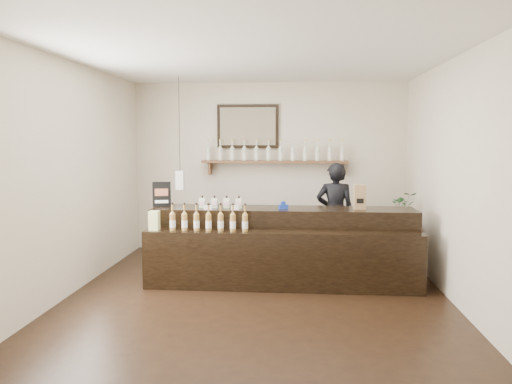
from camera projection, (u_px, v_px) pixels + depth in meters
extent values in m
plane|color=black|center=(258.00, 295.00, 6.00)|extent=(5.00, 5.00, 0.00)
plane|color=beige|center=(269.00, 167.00, 8.33)|extent=(4.50, 0.00, 4.50)
plane|color=beige|center=(230.00, 208.00, 3.37)|extent=(4.50, 0.00, 4.50)
plane|color=beige|center=(72.00, 178.00, 6.03)|extent=(0.00, 5.00, 5.00)
plane|color=beige|center=(454.00, 180.00, 5.68)|extent=(0.00, 5.00, 5.00)
plane|color=white|center=(258.00, 57.00, 5.71)|extent=(5.00, 5.00, 0.00)
cube|color=#55301D|center=(275.00, 162.00, 8.18)|extent=(2.40, 0.25, 0.04)
cube|color=#55301D|center=(210.00, 169.00, 8.31)|extent=(0.04, 0.20, 0.20)
cube|color=#55301D|center=(341.00, 169.00, 8.14)|extent=(0.04, 0.20, 0.20)
cube|color=black|center=(248.00, 126.00, 8.26)|extent=(1.02, 0.04, 0.72)
cube|color=#41352A|center=(248.00, 126.00, 8.23)|extent=(0.92, 0.01, 0.62)
cube|color=white|center=(180.00, 180.00, 7.56)|extent=(0.12, 0.12, 0.28)
cylinder|color=black|center=(179.00, 124.00, 7.47)|extent=(0.01, 0.01, 1.41)
cylinder|color=beige|center=(208.00, 154.00, 8.26)|extent=(0.07, 0.07, 0.20)
cone|color=beige|center=(208.00, 146.00, 8.24)|extent=(0.07, 0.07, 0.05)
cylinder|color=beige|center=(208.00, 143.00, 8.24)|extent=(0.02, 0.02, 0.07)
cylinder|color=gold|center=(208.00, 140.00, 8.23)|extent=(0.03, 0.03, 0.02)
cylinder|color=white|center=(208.00, 155.00, 8.26)|extent=(0.07, 0.07, 0.09)
cylinder|color=beige|center=(220.00, 154.00, 8.24)|extent=(0.07, 0.07, 0.20)
cone|color=beige|center=(220.00, 146.00, 8.23)|extent=(0.07, 0.07, 0.05)
cylinder|color=beige|center=(220.00, 143.00, 8.22)|extent=(0.02, 0.02, 0.07)
cylinder|color=gold|center=(220.00, 140.00, 8.22)|extent=(0.03, 0.03, 0.02)
cylinder|color=white|center=(220.00, 155.00, 8.24)|extent=(0.07, 0.07, 0.09)
cylinder|color=beige|center=(232.00, 154.00, 8.23)|extent=(0.07, 0.07, 0.20)
cone|color=beige|center=(232.00, 146.00, 8.21)|extent=(0.07, 0.07, 0.05)
cylinder|color=beige|center=(232.00, 143.00, 8.21)|extent=(0.02, 0.02, 0.07)
cylinder|color=gold|center=(232.00, 140.00, 8.20)|extent=(0.03, 0.03, 0.02)
cylinder|color=white|center=(232.00, 155.00, 8.23)|extent=(0.07, 0.07, 0.09)
cylinder|color=beige|center=(244.00, 154.00, 8.21)|extent=(0.07, 0.07, 0.20)
cone|color=beige|center=(244.00, 146.00, 8.20)|extent=(0.07, 0.07, 0.05)
cylinder|color=beige|center=(244.00, 143.00, 8.19)|extent=(0.02, 0.02, 0.07)
cylinder|color=gold|center=(244.00, 140.00, 8.19)|extent=(0.03, 0.03, 0.02)
cylinder|color=white|center=(244.00, 155.00, 8.21)|extent=(0.07, 0.07, 0.09)
cylinder|color=beige|center=(256.00, 154.00, 8.20)|extent=(0.07, 0.07, 0.20)
cone|color=beige|center=(256.00, 146.00, 8.18)|extent=(0.07, 0.07, 0.05)
cylinder|color=beige|center=(256.00, 143.00, 8.18)|extent=(0.02, 0.02, 0.07)
cylinder|color=gold|center=(256.00, 140.00, 8.17)|extent=(0.03, 0.03, 0.02)
cylinder|color=white|center=(256.00, 155.00, 8.20)|extent=(0.07, 0.07, 0.09)
cylinder|color=beige|center=(269.00, 154.00, 8.18)|extent=(0.07, 0.07, 0.20)
cone|color=beige|center=(269.00, 147.00, 8.17)|extent=(0.07, 0.07, 0.05)
cylinder|color=beige|center=(269.00, 143.00, 8.16)|extent=(0.02, 0.02, 0.07)
cylinder|color=gold|center=(269.00, 140.00, 8.16)|extent=(0.03, 0.03, 0.02)
cylinder|color=white|center=(268.00, 156.00, 8.18)|extent=(0.07, 0.07, 0.09)
cylinder|color=beige|center=(281.00, 154.00, 8.16)|extent=(0.07, 0.07, 0.20)
cone|color=beige|center=(281.00, 147.00, 8.15)|extent=(0.07, 0.07, 0.05)
cylinder|color=beige|center=(281.00, 143.00, 8.14)|extent=(0.02, 0.02, 0.07)
cylinder|color=gold|center=(281.00, 140.00, 8.14)|extent=(0.03, 0.03, 0.02)
cylinder|color=white|center=(281.00, 156.00, 8.17)|extent=(0.07, 0.07, 0.09)
cylinder|color=beige|center=(293.00, 154.00, 8.15)|extent=(0.07, 0.07, 0.20)
cone|color=beige|center=(293.00, 147.00, 8.13)|extent=(0.07, 0.07, 0.05)
cylinder|color=beige|center=(293.00, 143.00, 8.13)|extent=(0.02, 0.02, 0.07)
cylinder|color=gold|center=(293.00, 140.00, 8.12)|extent=(0.03, 0.03, 0.02)
cylinder|color=white|center=(293.00, 156.00, 8.15)|extent=(0.07, 0.07, 0.09)
cylinder|color=beige|center=(305.00, 154.00, 8.13)|extent=(0.07, 0.07, 0.20)
cone|color=beige|center=(305.00, 147.00, 8.12)|extent=(0.07, 0.07, 0.05)
cylinder|color=beige|center=(305.00, 143.00, 8.11)|extent=(0.02, 0.02, 0.07)
cylinder|color=gold|center=(305.00, 140.00, 8.11)|extent=(0.03, 0.03, 0.02)
cylinder|color=white|center=(305.00, 156.00, 8.13)|extent=(0.07, 0.07, 0.09)
cylinder|color=beige|center=(318.00, 154.00, 8.12)|extent=(0.07, 0.07, 0.20)
cone|color=beige|center=(318.00, 147.00, 8.10)|extent=(0.07, 0.07, 0.05)
cylinder|color=beige|center=(318.00, 143.00, 8.10)|extent=(0.02, 0.02, 0.07)
cylinder|color=gold|center=(318.00, 140.00, 8.09)|extent=(0.03, 0.03, 0.02)
cylinder|color=white|center=(317.00, 156.00, 8.12)|extent=(0.07, 0.07, 0.09)
cylinder|color=beige|center=(330.00, 154.00, 8.10)|extent=(0.07, 0.07, 0.20)
cone|color=beige|center=(330.00, 147.00, 8.09)|extent=(0.07, 0.07, 0.05)
cylinder|color=beige|center=(330.00, 143.00, 8.08)|extent=(0.02, 0.02, 0.07)
cylinder|color=gold|center=(330.00, 140.00, 8.08)|extent=(0.03, 0.03, 0.02)
cylinder|color=white|center=(330.00, 156.00, 8.10)|extent=(0.07, 0.07, 0.09)
cylinder|color=beige|center=(342.00, 154.00, 8.09)|extent=(0.07, 0.07, 0.20)
cone|color=beige|center=(342.00, 147.00, 8.07)|extent=(0.07, 0.07, 0.05)
cylinder|color=beige|center=(343.00, 143.00, 8.07)|extent=(0.02, 0.02, 0.07)
cylinder|color=gold|center=(343.00, 140.00, 8.06)|extent=(0.03, 0.03, 0.02)
cylinder|color=white|center=(342.00, 156.00, 8.09)|extent=(0.07, 0.07, 0.09)
cube|color=black|center=(283.00, 244.00, 6.62)|extent=(3.45, 0.62, 0.96)
cube|color=black|center=(282.00, 261.00, 6.18)|extent=(3.45, 0.32, 0.73)
cube|color=white|center=(208.00, 207.00, 6.42)|extent=(0.10, 0.04, 0.05)
cube|color=white|center=(235.00, 208.00, 6.39)|extent=(0.10, 0.04, 0.05)
cube|color=#D2D683|center=(154.00, 225.00, 6.26)|extent=(0.12, 0.12, 0.12)
cube|color=#D2D683|center=(154.00, 216.00, 6.25)|extent=(0.12, 0.12, 0.12)
cube|color=beige|center=(202.00, 203.00, 6.60)|extent=(0.08, 0.08, 0.13)
cube|color=beige|center=(202.00, 203.00, 6.55)|extent=(0.07, 0.00, 0.06)
cylinder|color=black|center=(202.00, 197.00, 6.59)|extent=(0.02, 0.02, 0.03)
cube|color=beige|center=(215.00, 203.00, 6.58)|extent=(0.08, 0.08, 0.13)
cube|color=beige|center=(214.00, 203.00, 6.54)|extent=(0.07, 0.00, 0.06)
cylinder|color=black|center=(214.00, 197.00, 6.58)|extent=(0.02, 0.02, 0.03)
cube|color=beige|center=(227.00, 203.00, 6.57)|extent=(0.08, 0.08, 0.13)
cube|color=beige|center=(226.00, 203.00, 6.53)|extent=(0.07, 0.00, 0.06)
cylinder|color=black|center=(227.00, 197.00, 6.56)|extent=(0.02, 0.02, 0.03)
cube|color=beige|center=(239.00, 203.00, 6.56)|extent=(0.08, 0.08, 0.13)
cube|color=beige|center=(239.00, 204.00, 6.51)|extent=(0.07, 0.00, 0.06)
cylinder|color=black|center=(239.00, 197.00, 6.55)|extent=(0.02, 0.02, 0.03)
cylinder|color=olive|center=(173.00, 222.00, 6.24)|extent=(0.07, 0.07, 0.20)
cone|color=olive|center=(172.00, 212.00, 6.23)|extent=(0.07, 0.07, 0.05)
cylinder|color=olive|center=(172.00, 207.00, 6.22)|extent=(0.02, 0.02, 0.07)
cylinder|color=black|center=(172.00, 204.00, 6.21)|extent=(0.03, 0.03, 0.02)
cylinder|color=white|center=(173.00, 224.00, 6.24)|extent=(0.07, 0.07, 0.09)
cylinder|color=olive|center=(185.00, 222.00, 6.23)|extent=(0.07, 0.07, 0.20)
cone|color=olive|center=(184.00, 212.00, 6.21)|extent=(0.07, 0.07, 0.05)
cylinder|color=olive|center=(184.00, 208.00, 6.21)|extent=(0.02, 0.02, 0.07)
cylinder|color=black|center=(184.00, 204.00, 6.20)|extent=(0.03, 0.03, 0.02)
cylinder|color=white|center=(185.00, 224.00, 6.23)|extent=(0.07, 0.07, 0.09)
cylinder|color=olive|center=(197.00, 222.00, 6.22)|extent=(0.07, 0.07, 0.20)
cone|color=olive|center=(196.00, 212.00, 6.20)|extent=(0.07, 0.07, 0.05)
cylinder|color=olive|center=(196.00, 208.00, 6.20)|extent=(0.02, 0.02, 0.07)
cylinder|color=black|center=(196.00, 204.00, 6.19)|extent=(0.03, 0.03, 0.02)
cylinder|color=white|center=(197.00, 224.00, 6.22)|extent=(0.07, 0.07, 0.09)
cylinder|color=olive|center=(209.00, 223.00, 6.20)|extent=(0.07, 0.07, 0.20)
cone|color=olive|center=(208.00, 213.00, 6.19)|extent=(0.07, 0.07, 0.05)
cylinder|color=olive|center=(208.00, 208.00, 6.18)|extent=(0.02, 0.02, 0.07)
cylinder|color=black|center=(208.00, 204.00, 6.18)|extent=(0.03, 0.03, 0.02)
cylinder|color=white|center=(209.00, 224.00, 6.21)|extent=(0.07, 0.07, 0.09)
cylinder|color=olive|center=(221.00, 223.00, 6.19)|extent=(0.07, 0.07, 0.20)
cone|color=olive|center=(221.00, 213.00, 6.18)|extent=(0.07, 0.07, 0.05)
cylinder|color=olive|center=(221.00, 208.00, 6.17)|extent=(0.02, 0.02, 0.07)
cylinder|color=black|center=(221.00, 204.00, 6.17)|extent=(0.03, 0.03, 0.02)
cylinder|color=white|center=(221.00, 224.00, 6.19)|extent=(0.07, 0.07, 0.09)
cylinder|color=olive|center=(233.00, 223.00, 6.18)|extent=(0.07, 0.07, 0.20)
cone|color=olive|center=(233.00, 213.00, 6.17)|extent=(0.07, 0.07, 0.05)
cylinder|color=olive|center=(233.00, 208.00, 6.16)|extent=(0.02, 0.02, 0.07)
cylinder|color=black|center=(233.00, 204.00, 6.16)|extent=(0.03, 0.03, 0.02)
cylinder|color=white|center=(233.00, 225.00, 6.18)|extent=(0.07, 0.07, 0.09)
cylinder|color=olive|center=(245.00, 223.00, 6.17)|extent=(0.07, 0.07, 0.20)
cone|color=olive|center=(245.00, 213.00, 6.15)|extent=(0.07, 0.07, 0.05)
cylinder|color=olive|center=(245.00, 208.00, 6.15)|extent=(0.02, 0.02, 0.07)
cylinder|color=black|center=(245.00, 204.00, 6.14)|extent=(0.03, 0.03, 0.02)
cylinder|color=white|center=(245.00, 225.00, 6.17)|extent=(0.07, 0.07, 0.09)
cube|color=black|center=(162.00, 194.00, 6.67)|extent=(0.24, 0.07, 0.34)
cube|color=#9B5238|center=(161.00, 192.00, 6.65)|extent=(0.17, 0.04, 0.10)
cube|color=white|center=(162.00, 202.00, 6.67)|extent=(0.17, 0.04, 0.04)
cube|color=olive|center=(360.00, 197.00, 6.44)|extent=(0.15, 0.12, 0.32)
cube|color=black|center=(360.00, 201.00, 6.39)|extent=(0.09, 0.01, 0.06)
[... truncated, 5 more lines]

